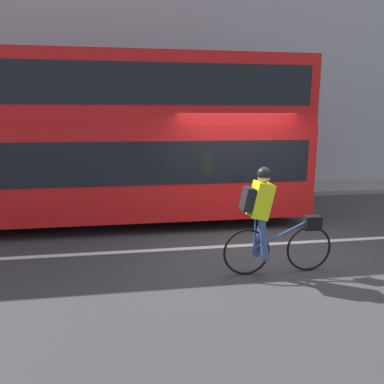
# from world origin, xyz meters

# --- Properties ---
(ground_plane) EXTENTS (80.00, 80.00, 0.00)m
(ground_plane) POSITION_xyz_m (0.00, 0.00, 0.00)
(ground_plane) COLOR #38383A
(road_center_line) EXTENTS (50.00, 0.14, 0.01)m
(road_center_line) POSITION_xyz_m (0.00, 0.22, 0.00)
(road_center_line) COLOR silver
(road_center_line) RESTS_ON ground_plane
(sidewalk_curb) EXTENTS (60.00, 1.83, 0.14)m
(sidewalk_curb) POSITION_xyz_m (0.00, 5.18, 0.07)
(sidewalk_curb) COLOR gray
(sidewalk_curb) RESTS_ON ground_plane
(building_facade) EXTENTS (60.00, 0.30, 9.00)m
(building_facade) POSITION_xyz_m (0.00, 6.24, 4.50)
(building_facade) COLOR #9E9EA3
(building_facade) RESTS_ON ground_plane
(bus) EXTENTS (9.74, 2.61, 3.69)m
(bus) POSITION_xyz_m (-3.14, 2.36, 2.05)
(bus) COLOR black
(bus) RESTS_ON ground_plane
(cyclist_on_bike) EXTENTS (1.77, 0.32, 1.70)m
(cyclist_on_bike) POSITION_xyz_m (-0.11, -1.09, 0.91)
(cyclist_on_bike) COLOR black
(cyclist_on_bike) RESTS_ON ground_plane
(trash_bin) EXTENTS (0.53, 0.53, 0.87)m
(trash_bin) POSITION_xyz_m (-5.57, 5.09, 0.57)
(trash_bin) COLOR #515156
(trash_bin) RESTS_ON sidewalk_curb
(street_sign_post) EXTENTS (0.36, 0.09, 2.25)m
(street_sign_post) POSITION_xyz_m (-2.56, 5.08, 1.41)
(street_sign_post) COLOR #59595B
(street_sign_post) RESTS_ON sidewalk_curb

